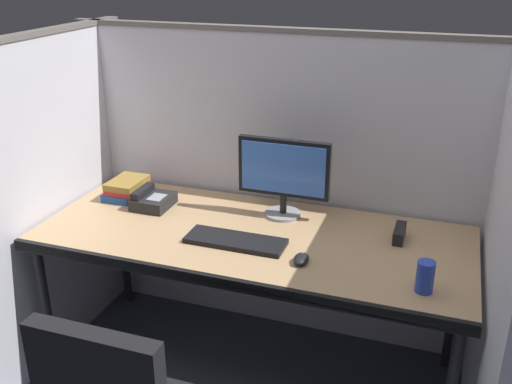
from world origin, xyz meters
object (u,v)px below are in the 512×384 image
desk (251,245)px  computer_mouse (301,259)px  book_stack (126,188)px  red_stapler (399,233)px  keyboard_main (236,241)px  soda_can (425,277)px  monitor_center (284,173)px  desk_phone (152,200)px

desk → computer_mouse: computer_mouse is taller
book_stack → computer_mouse: bearing=-19.7°
computer_mouse → red_stapler: (0.35, 0.34, 0.01)m
keyboard_main → red_stapler: (0.66, 0.27, 0.02)m
book_stack → soda_can: soda_can is taller
computer_mouse → keyboard_main: bearing=167.2°
monitor_center → keyboard_main: (-0.11, -0.34, -0.20)m
keyboard_main → computer_mouse: bearing=-12.8°
monitor_center → red_stapler: 0.58m
computer_mouse → red_stapler: 0.48m
red_stapler → monitor_center: bearing=172.8°
book_stack → soda_can: (1.49, -0.42, 0.01)m
monitor_center → computer_mouse: monitor_center is taller
keyboard_main → red_stapler: bearing=22.2°
book_stack → monitor_center: bearing=3.1°
keyboard_main → desk: bearing=68.3°
computer_mouse → desk_phone: size_ratio=0.51×
desk → monitor_center: monitor_center is taller
desk → keyboard_main: keyboard_main is taller
computer_mouse → soda_can: size_ratio=0.79×
desk → red_stapler: bearing=15.5°
computer_mouse → red_stapler: size_ratio=0.64×
desk_phone → computer_mouse: bearing=-19.7°
desk → soda_can: 0.79m
red_stapler → desk_phone: size_ratio=0.79×
computer_mouse → soda_can: bearing=-6.9°
keyboard_main → soda_can: size_ratio=3.52×
book_stack → desk_phone: bearing=-19.7°
keyboard_main → soda_can: (0.79, -0.13, 0.05)m
keyboard_main → desk_phone: bearing=156.4°
red_stapler → soda_can: size_ratio=1.23×
red_stapler → book_stack: size_ratio=0.70×
monitor_center → red_stapler: size_ratio=2.87×
red_stapler → book_stack: (-1.36, 0.02, 0.02)m
red_stapler → desk_phone: 1.18m
monitor_center → computer_mouse: size_ratio=4.48×
computer_mouse → desk: bearing=148.5°
monitor_center → desk_phone: monitor_center is taller
red_stapler → book_stack: 1.36m
monitor_center → soda_can: monitor_center is taller
keyboard_main → book_stack: size_ratio=2.00×
book_stack → desk_phone: 0.19m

